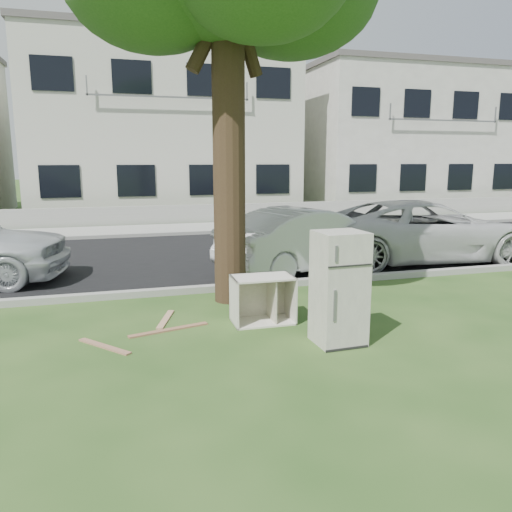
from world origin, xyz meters
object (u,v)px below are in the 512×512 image
object	(u,v)px
fridge	(339,288)
cabinet	(263,299)
car_center	(310,239)
car_right	(424,231)

from	to	relation	value
fridge	cabinet	distance (m)	1.36
car_center	cabinet	bearing A→B (deg)	128.13
car_right	fridge	bearing A→B (deg)	140.68
fridge	car_right	distance (m)	6.17
fridge	car_right	size ratio (longest dim) A/B	0.29
car_center	car_right	size ratio (longest dim) A/B	0.80
car_right	cabinet	bearing A→B (deg)	128.47
car_center	car_right	bearing A→B (deg)	-105.02
fridge	car_center	xyz separation A→B (m)	(1.30, 4.21, -0.06)
cabinet	car_right	world-z (taller)	car_right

